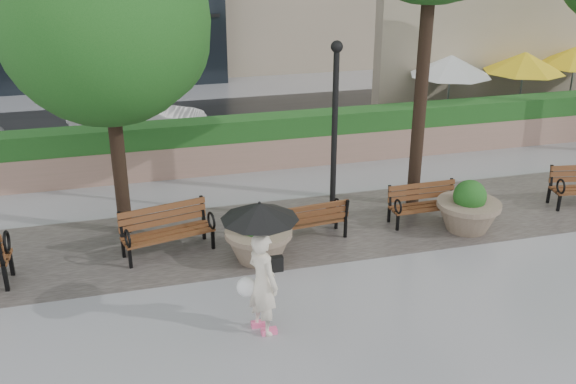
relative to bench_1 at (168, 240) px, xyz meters
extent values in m
plane|color=gray|center=(2.75, -2.65, -0.27)|extent=(100.00, 100.00, 0.00)
cube|color=#383330|center=(2.75, 0.35, -0.27)|extent=(28.00, 3.20, 0.01)
cube|color=#9D7365|center=(2.75, 4.35, 0.13)|extent=(24.00, 0.80, 0.80)
cube|color=#194D1B|center=(2.75, 4.35, 0.80)|extent=(24.00, 0.75, 0.55)
cube|color=tan|center=(12.25, 7.35, 1.73)|extent=(10.00, 0.60, 4.00)
cube|color=#194D1B|center=(11.75, 5.15, 0.18)|extent=(8.00, 0.50, 0.90)
cube|color=black|center=(2.75, 8.35, -0.27)|extent=(40.00, 7.00, 0.00)
torus|color=black|center=(-2.81, -0.18, 0.42)|extent=(0.07, 0.42, 0.42)
cube|color=brown|center=(0.01, -0.04, 0.15)|extent=(1.80, 0.90, 0.05)
cube|color=brown|center=(-0.05, 0.23, 0.45)|extent=(1.71, 0.51, 0.41)
cube|color=black|center=(0.00, -0.01, -0.05)|extent=(1.82, 0.99, 0.44)
torus|color=black|center=(-0.75, -0.39, 0.32)|extent=(0.13, 0.36, 0.36)
torus|color=black|center=(0.84, -0.02, 0.32)|extent=(0.13, 0.36, 0.36)
cube|color=brown|center=(2.75, -0.09, 0.11)|extent=(1.61, 0.63, 0.04)
cube|color=brown|center=(2.77, -0.33, 0.38)|extent=(1.58, 0.27, 0.37)
cube|color=black|center=(2.75, -0.12, -0.07)|extent=(1.62, 0.72, 0.40)
torus|color=black|center=(3.47, 0.14, 0.27)|extent=(0.08, 0.33, 0.32)
torus|color=black|center=(1.99, -0.01, 0.27)|extent=(0.08, 0.33, 0.32)
cube|color=brown|center=(5.39, -0.03, 0.10)|extent=(1.55, 0.49, 0.04)
cube|color=brown|center=(5.39, 0.21, 0.37)|extent=(1.54, 0.13, 0.36)
cube|color=black|center=(5.39, -0.01, -0.08)|extent=(1.55, 0.58, 0.39)
torus|color=black|center=(4.67, -0.20, 0.26)|extent=(0.05, 0.32, 0.32)
torus|color=black|center=(6.12, -0.17, 0.26)|extent=(0.05, 0.32, 0.32)
torus|color=black|center=(8.52, -0.22, 0.31)|extent=(0.10, 0.35, 0.35)
cylinder|color=#7F6B56|center=(1.62, -0.71, 0.29)|extent=(1.26, 1.26, 0.10)
sphere|color=#144614|center=(1.62, -0.71, 0.46)|extent=(0.65, 0.65, 0.65)
cylinder|color=#7F6B56|center=(6.07, -0.57, 0.30)|extent=(1.30, 1.30, 0.11)
sphere|color=#144614|center=(6.07, -0.57, 0.48)|extent=(0.67, 0.67, 0.67)
cylinder|color=black|center=(3.51, 0.56, 1.55)|extent=(0.12, 0.12, 3.66)
cylinder|color=black|center=(3.51, 0.56, -0.12)|extent=(0.28, 0.28, 0.30)
sphere|color=black|center=(3.51, 0.56, 3.43)|extent=(0.24, 0.24, 0.24)
cylinder|color=black|center=(-0.77, 1.21, 1.72)|extent=(0.28, 0.28, 3.98)
sphere|color=#144614|center=(-0.77, 1.21, 3.99)|extent=(3.91, 3.91, 3.91)
sphere|color=#144614|center=(-0.17, 1.51, 3.59)|extent=(2.73, 2.73, 2.73)
cylinder|color=black|center=(5.58, 0.98, 2.74)|extent=(0.28, 0.28, 6.03)
cylinder|color=black|center=(9.13, 6.10, -0.22)|extent=(0.40, 0.40, 0.10)
cylinder|color=#99999E|center=(9.13, 6.10, 0.83)|extent=(0.06, 0.06, 2.20)
cone|color=white|center=(9.13, 6.10, 1.73)|extent=(2.50, 2.50, 0.60)
cylinder|color=black|center=(11.58, 5.99, -0.22)|extent=(0.40, 0.40, 0.10)
cylinder|color=#99999E|center=(11.58, 5.99, 0.83)|extent=(0.06, 0.06, 2.20)
cone|color=yellow|center=(11.58, 5.99, 1.73)|extent=(2.50, 2.50, 0.60)
cylinder|color=black|center=(13.80, 6.46, -0.22)|extent=(0.40, 0.40, 0.10)
cylinder|color=#99999E|center=(13.80, 6.46, 0.83)|extent=(0.06, 0.06, 2.20)
cone|color=yellow|center=(13.80, 6.46, 1.73)|extent=(2.50, 2.50, 0.60)
imported|color=silver|center=(-0.10, 7.31, 0.37)|extent=(4.09, 2.05, 1.29)
imported|color=#EDE0C7|center=(1.18, -2.98, 0.62)|extent=(0.67, 0.77, 1.79)
cube|color=#F2598C|center=(1.13, -2.87, -0.23)|extent=(0.20, 0.27, 0.09)
cube|color=#F2598C|center=(1.24, -3.11, -0.23)|extent=(0.20, 0.27, 0.09)
cube|color=black|center=(1.36, -2.84, 0.79)|extent=(0.24, 0.35, 0.25)
sphere|color=white|center=(0.95, -2.84, 0.45)|extent=(0.31, 0.31, 0.31)
cylinder|color=black|center=(1.16, -2.93, 1.29)|extent=(0.02, 0.02, 0.95)
cone|color=black|center=(1.16, -2.93, 1.73)|extent=(1.16, 1.16, 0.25)
camera|label=1|loc=(-0.67, -11.23, 5.52)|focal=40.00mm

